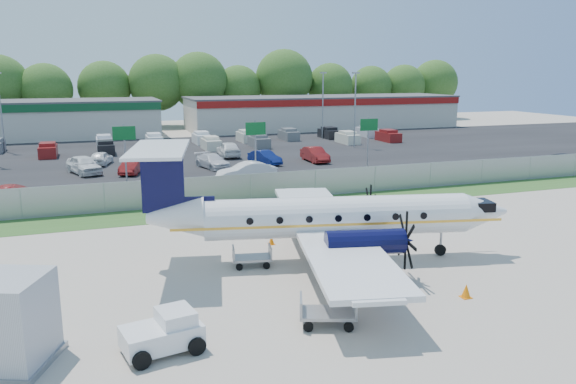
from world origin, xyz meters
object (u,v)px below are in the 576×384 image
object	(u,v)px
pushback_tug	(165,332)
baggage_cart_near	(328,312)
baggage_cart_far	(252,257)
aircraft	(329,217)
service_container	(6,325)

from	to	relation	value
pushback_tug	baggage_cart_near	distance (m)	5.88
baggage_cart_far	aircraft	bearing A→B (deg)	-5.95
baggage_cart_far	pushback_tug	bearing A→B (deg)	-125.42
service_container	pushback_tug	bearing A→B (deg)	-8.90
pushback_tug	baggage_cart_near	size ratio (longest dim) A/B	1.17
baggage_cart_far	baggage_cart_near	bearing A→B (deg)	-83.05
baggage_cart_near	aircraft	bearing A→B (deg)	66.16
aircraft	baggage_cart_near	world-z (taller)	aircraft
aircraft	service_container	xyz separation A→B (m)	(-13.62, -5.90, -0.86)
aircraft	baggage_cart_far	bearing A→B (deg)	174.05
pushback_tug	baggage_cart_far	distance (m)	8.66
pushback_tug	aircraft	bearing A→B (deg)	37.00
baggage_cart_far	service_container	size ratio (longest dim) A/B	0.59
aircraft	pushback_tug	world-z (taller)	aircraft
service_container	baggage_cart_far	bearing A→B (deg)	32.72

